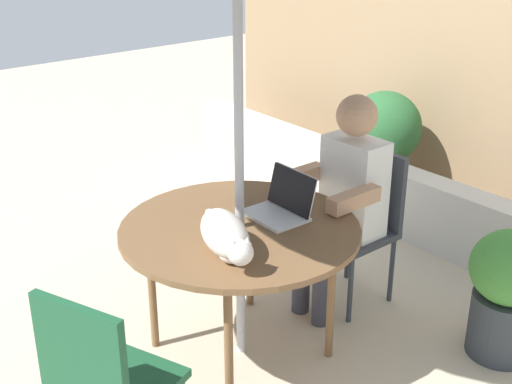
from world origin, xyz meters
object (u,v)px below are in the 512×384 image
Objects in this scene: chair_empty at (102,378)px; potted_plant_by_chair at (508,289)px; cat at (226,236)px; chair_occupied at (362,214)px; laptop at (283,203)px; potted_plant_near_fence at (383,140)px; person_seated at (345,194)px; patio_table at (240,236)px.

chair_empty reaches higher than potted_plant_by_chair.
cat is at bearing 104.32° from chair_empty.
chair_occupied is 1.85m from chair_empty.
laptop is 1.19m from potted_plant_by_chair.
chair_empty and potted_plant_near_fence have the same top height.
chair_occupied is 2.88× the size of laptop.
person_seated is 0.95m from cat.
person_seated is (0.00, 0.72, 0.02)m from patio_table.
chair_occupied is 0.72× the size of person_seated.
cat is at bearing -72.72° from laptop.
patio_table is at bearing -90.00° from person_seated.
potted_plant_by_chair is at bearing -29.96° from potted_plant_near_fence.
person_seated reaches higher than laptop.
patio_table is at bearing -96.94° from laptop.
potted_plant_by_chair is (1.62, -0.94, -0.15)m from potted_plant_near_fence.
potted_plant_by_chair is at bearing 9.00° from chair_occupied.
chair_occupied is 0.87m from potted_plant_by_chair.
potted_plant_by_chair is at bearing 42.83° from laptop.
potted_plant_near_fence is at bearing 111.39° from chair_empty.
person_seated is 1.99× the size of cat.
person_seated is (-0.36, 1.65, 0.17)m from chair_empty.
patio_table is 0.89m from chair_occupied.
person_seated reaches higher than chair_occupied.
laptop is (-0.33, 1.18, 0.26)m from chair_empty.
chair_occupied reaches higher than patio_table.
cat is 2.37m from potted_plant_near_fence.
potted_plant_near_fence is at bearing 122.10° from person_seated.
laptop is 0.50× the size of cat.
person_seated reaches higher than cat.
potted_plant_near_fence is at bearing 125.73° from chair_occupied.
potted_plant_by_chair is (0.82, 0.76, -0.40)m from laptop.
cat is at bearing -119.04° from potted_plant_by_chair.
potted_plant_by_chair is (0.68, 1.22, -0.42)m from cat.
cat reaches higher than chair_occupied.
patio_table is 0.28m from laptop.
patio_table is 1.89× the size of cat.
chair_occupied is 0.68m from laptop.
chair_occupied is 1.32m from potted_plant_near_fence.
potted_plant_near_fence is (-1.13, 2.88, 0.01)m from chair_empty.
cat reaches higher than chair_empty.
cat is 0.90× the size of potted_plant_by_chair.
chair_occupied is (0.00, 0.88, -0.15)m from patio_table.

